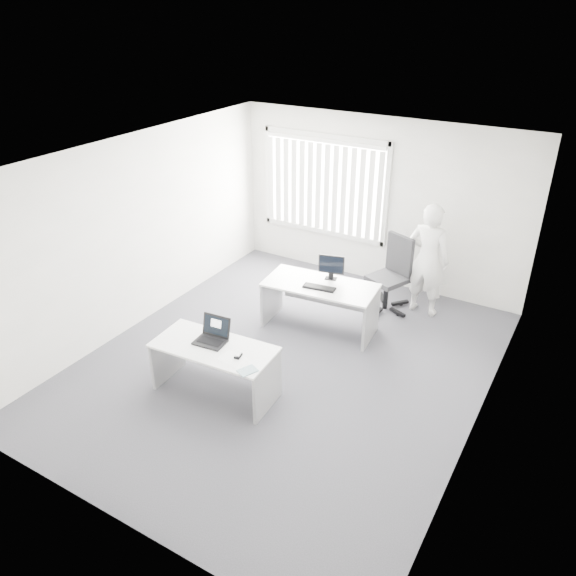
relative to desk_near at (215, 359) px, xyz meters
The scene contains 18 objects.
ground 1.16m from the desk_near, 64.81° to the left, with size 6.00×6.00×0.00m, color #515158.
wall_back 4.08m from the desk_near, 83.53° to the left, with size 5.00×0.02×2.80m, color silver.
wall_front 2.28m from the desk_near, 77.65° to the right, with size 5.00×0.02×2.80m, color silver.
wall_left 2.44m from the desk_near, 155.08° to the left, with size 0.02×6.00×2.80m, color silver.
wall_right 3.23m from the desk_near, 17.91° to the left, with size 0.02×6.00×2.80m, color silver.
ceiling 2.54m from the desk_near, 64.81° to the left, with size 5.00×6.00×0.02m, color silver.
window 4.09m from the desk_near, 98.03° to the left, with size 2.32×0.06×1.76m, color silver.
blinds 4.03m from the desk_near, 98.15° to the left, with size 2.20×0.10×1.50m, color white, non-canonical shape.
desk_near is the anchor object (origin of this frame).
desk_far 2.05m from the desk_near, 78.87° to the left, with size 1.69×0.92×0.74m.
office_chair 3.30m from the desk_near, 71.55° to the left, with size 0.88×0.88×1.19m.
person 3.66m from the desk_near, 64.67° to the left, with size 0.65×0.43×1.78m, color silver.
laptop 0.35m from the desk_near, 157.10° to the left, with size 0.38×0.34×0.29m, color black, non-canonical shape.
paper_sheet 0.42m from the desk_near, 15.76° to the right, with size 0.32×0.23×0.00m, color white.
mouse 0.44m from the desk_near, ahead, with size 0.07×0.11×0.05m, color #BABABC, non-canonical shape.
booklet 0.70m from the desk_near, 18.33° to the right, with size 0.15×0.21×0.01m, color white.
keyboard 1.96m from the desk_near, 76.83° to the left, with size 0.47×0.16×0.02m, color black.
monitor 2.33m from the desk_near, 78.67° to the left, with size 0.38×0.11×0.38m, color black, non-canonical shape.
Camera 1 is at (3.20, -5.37, 4.45)m, focal length 35.00 mm.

